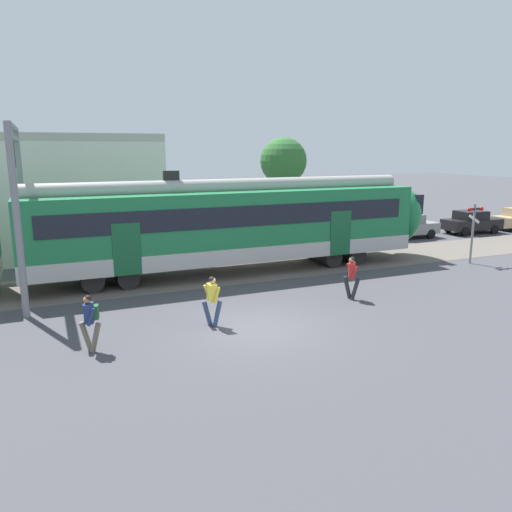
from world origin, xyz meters
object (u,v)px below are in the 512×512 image
Objects in this scene: pedestrian_yellow at (212,298)px; pedestrian_red at (352,275)px; pedestrian_navy at (90,318)px; parked_car_grey at (407,226)px; parked_car_black at (472,222)px; crossing_signal at (474,224)px.

pedestrian_yellow is 1.00× the size of pedestrian_red.
pedestrian_navy is 3.85m from pedestrian_yellow.
pedestrian_yellow is 19.70m from parked_car_grey.
parked_car_grey is (10.81, 9.81, -0.18)m from pedestrian_red.
pedestrian_yellow is at bearing -154.69° from parked_car_black.
pedestrian_yellow is 0.41× the size of parked_car_black.
parked_car_grey is at bearing 28.65° from pedestrian_navy.
parked_car_grey is (20.44, 11.17, -0.21)m from pedestrian_navy.
crossing_signal is at bearing -104.91° from parked_car_grey.
pedestrian_yellow is at bearing 9.20° from pedestrian_navy.
crossing_signal reaches higher than parked_car_black.
pedestrian_navy is 1.00× the size of pedestrian_red.
parked_car_grey and parked_car_black have the same top height.
pedestrian_navy is 9.72m from pedestrian_red.
crossing_signal is (14.76, 3.49, 1.05)m from pedestrian_yellow.
pedestrian_navy reaches higher than parked_car_grey.
pedestrian_yellow is (3.80, 0.62, -0.03)m from pedestrian_navy.
pedestrian_red is at bearing -149.11° from parked_car_black.
parked_car_black is at bearing -2.01° from parked_car_grey.
parked_car_grey is at bearing 42.22° from pedestrian_red.
pedestrian_red reaches higher than parked_car_black.
parked_car_grey is at bearing 75.09° from crossing_signal.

